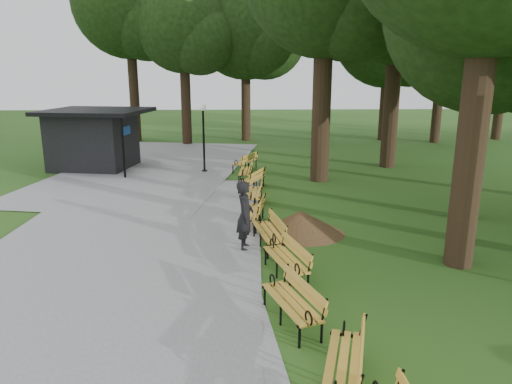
{
  "coord_description": "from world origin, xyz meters",
  "views": [
    {
      "loc": [
        -0.6,
        -9.36,
        4.77
      ],
      "look_at": [
        -0.11,
        4.75,
        1.1
      ],
      "focal_mm": 32.98,
      "sensor_mm": 36.0,
      "label": 1
    }
  ],
  "objects_px": {
    "bench_3": "(286,260)",
    "bench_7": "(251,180)",
    "lamp_post": "(203,124)",
    "dirt_mound": "(301,222)",
    "bench_4": "(268,232)",
    "bench_1": "(343,363)",
    "bench_6": "(254,193)",
    "person": "(245,216)",
    "bench_2": "(291,303)",
    "bench_8": "(245,171)",
    "bench_5": "(252,212)",
    "bench_9": "(245,162)",
    "lawn_tree_1": "(493,6)",
    "kiosk": "(93,139)"
  },
  "relations": [
    {
      "from": "bench_7",
      "to": "lawn_tree_1",
      "type": "distance_m",
      "value": 10.22
    },
    {
      "from": "dirt_mound",
      "to": "lamp_post",
      "type": "bearing_deg",
      "value": 111.42
    },
    {
      "from": "bench_1",
      "to": "bench_5",
      "type": "xyz_separation_m",
      "value": [
        -1.16,
        7.89,
        0.0
      ]
    },
    {
      "from": "person",
      "to": "bench_1",
      "type": "bearing_deg",
      "value": -160.94
    },
    {
      "from": "bench_3",
      "to": "lawn_tree_1",
      "type": "bearing_deg",
      "value": 107.97
    },
    {
      "from": "person",
      "to": "bench_1",
      "type": "relative_size",
      "value": 1.01
    },
    {
      "from": "kiosk",
      "to": "bench_5",
      "type": "distance_m",
      "value": 12.09
    },
    {
      "from": "bench_7",
      "to": "dirt_mound",
      "type": "bearing_deg",
      "value": 37.04
    },
    {
      "from": "bench_5",
      "to": "bench_9",
      "type": "xyz_separation_m",
      "value": [
        -0.14,
        8.37,
        0.0
      ]
    },
    {
      "from": "bench_9",
      "to": "bench_1",
      "type": "bearing_deg",
      "value": 31.99
    },
    {
      "from": "bench_9",
      "to": "bench_7",
      "type": "bearing_deg",
      "value": 30.64
    },
    {
      "from": "bench_3",
      "to": "dirt_mound",
      "type": "bearing_deg",
      "value": 150.37
    },
    {
      "from": "dirt_mound",
      "to": "bench_7",
      "type": "relative_size",
      "value": 1.17
    },
    {
      "from": "bench_2",
      "to": "bench_8",
      "type": "bearing_deg",
      "value": 164.45
    },
    {
      "from": "lamp_post",
      "to": "bench_1",
      "type": "relative_size",
      "value": 1.72
    },
    {
      "from": "bench_1",
      "to": "bench_7",
      "type": "bearing_deg",
      "value": -158.53
    },
    {
      "from": "kiosk",
      "to": "dirt_mound",
      "type": "xyz_separation_m",
      "value": [
        9.07,
        -10.12,
        -1.1
      ]
    },
    {
      "from": "bench_6",
      "to": "bench_7",
      "type": "height_order",
      "value": "same"
    },
    {
      "from": "person",
      "to": "bench_6",
      "type": "bearing_deg",
      "value": 0.62
    },
    {
      "from": "person",
      "to": "kiosk",
      "type": "height_order",
      "value": "kiosk"
    },
    {
      "from": "bench_3",
      "to": "person",
      "type": "bearing_deg",
      "value": -169.02
    },
    {
      "from": "person",
      "to": "bench_5",
      "type": "xyz_separation_m",
      "value": [
        0.26,
        1.98,
        -0.52
      ]
    },
    {
      "from": "bench_4",
      "to": "bench_1",
      "type": "bearing_deg",
      "value": -3.31
    },
    {
      "from": "bench_4",
      "to": "bench_9",
      "type": "bearing_deg",
      "value": 172.28
    },
    {
      "from": "bench_8",
      "to": "bench_5",
      "type": "bearing_deg",
      "value": 6.3
    },
    {
      "from": "bench_2",
      "to": "bench_5",
      "type": "relative_size",
      "value": 1.0
    },
    {
      "from": "bench_6",
      "to": "bench_7",
      "type": "distance_m",
      "value": 2.13
    },
    {
      "from": "bench_3",
      "to": "bench_7",
      "type": "bearing_deg",
      "value": 168.39
    },
    {
      "from": "bench_4",
      "to": "bench_6",
      "type": "xyz_separation_m",
      "value": [
        -0.26,
        4.24,
        0.0
      ]
    },
    {
      "from": "bench_6",
      "to": "lawn_tree_1",
      "type": "height_order",
      "value": "lawn_tree_1"
    },
    {
      "from": "lamp_post",
      "to": "lawn_tree_1",
      "type": "height_order",
      "value": "lawn_tree_1"
    },
    {
      "from": "bench_3",
      "to": "bench_9",
      "type": "distance_m",
      "value": 12.24
    },
    {
      "from": "bench_1",
      "to": "bench_5",
      "type": "bearing_deg",
      "value": -155.16
    },
    {
      "from": "bench_4",
      "to": "bench_6",
      "type": "distance_m",
      "value": 4.24
    },
    {
      "from": "lamp_post",
      "to": "bench_4",
      "type": "xyz_separation_m",
      "value": [
        2.47,
        -10.0,
        -1.9
      ]
    },
    {
      "from": "dirt_mound",
      "to": "bench_2",
      "type": "xyz_separation_m",
      "value": [
        -0.84,
        -5.12,
        0.08
      ]
    },
    {
      "from": "bench_6",
      "to": "lawn_tree_1",
      "type": "xyz_separation_m",
      "value": [
        7.06,
        -1.87,
        6.16
      ]
    },
    {
      "from": "bench_9",
      "to": "bench_4",
      "type": "bearing_deg",
      "value": 30.35
    },
    {
      "from": "bench_4",
      "to": "lawn_tree_1",
      "type": "height_order",
      "value": "lawn_tree_1"
    },
    {
      "from": "lamp_post",
      "to": "dirt_mound",
      "type": "height_order",
      "value": "lamp_post"
    },
    {
      "from": "person",
      "to": "bench_3",
      "type": "height_order",
      "value": "person"
    },
    {
      "from": "bench_2",
      "to": "bench_8",
      "type": "height_order",
      "value": "same"
    },
    {
      "from": "lamp_post",
      "to": "bench_3",
      "type": "bearing_deg",
      "value": -76.99
    },
    {
      "from": "bench_1",
      "to": "lawn_tree_1",
      "type": "bearing_deg",
      "value": 160.82
    },
    {
      "from": "bench_2",
      "to": "lawn_tree_1",
      "type": "xyz_separation_m",
      "value": [
        6.6,
        6.44,
        6.16
      ]
    },
    {
      "from": "dirt_mound",
      "to": "bench_2",
      "type": "height_order",
      "value": "bench_2"
    },
    {
      "from": "dirt_mound",
      "to": "person",
      "type": "bearing_deg",
      "value": -145.17
    },
    {
      "from": "bench_2",
      "to": "bench_5",
      "type": "height_order",
      "value": "same"
    },
    {
      "from": "bench_6",
      "to": "bench_9",
      "type": "distance_m",
      "value": 6.01
    },
    {
      "from": "lamp_post",
      "to": "bench_6",
      "type": "distance_m",
      "value": 6.46
    }
  ]
}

